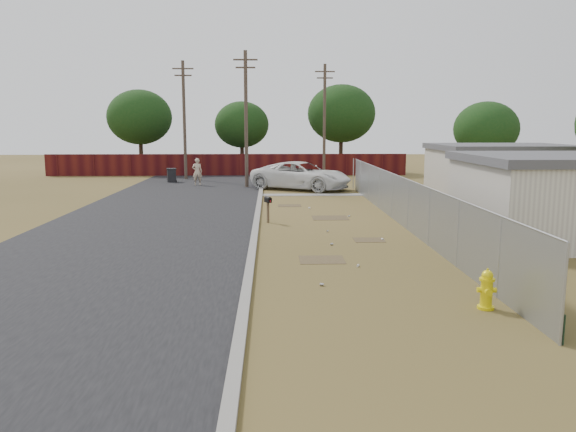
{
  "coord_description": "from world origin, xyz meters",
  "views": [
    {
      "loc": [
        -2.38,
        -21.96,
        4.13
      ],
      "look_at": [
        -1.8,
        -3.2,
        1.1
      ],
      "focal_mm": 35.0,
      "sensor_mm": 36.0,
      "label": 1
    }
  ],
  "objects_px": {
    "mailbox": "(268,202)",
    "pickup_truck": "(301,176)",
    "pedestrian": "(197,172)",
    "fire_hydrant": "(487,290)",
    "trash_bin": "(172,175)"
  },
  "relations": [
    {
      "from": "pedestrian",
      "to": "fire_hydrant",
      "type": "bearing_deg",
      "value": 103.06
    },
    {
      "from": "pedestrian",
      "to": "trash_bin",
      "type": "height_order",
      "value": "pedestrian"
    },
    {
      "from": "pedestrian",
      "to": "mailbox",
      "type": "bearing_deg",
      "value": 100.72
    },
    {
      "from": "fire_hydrant",
      "to": "pickup_truck",
      "type": "bearing_deg",
      "value": 96.75
    },
    {
      "from": "mailbox",
      "to": "trash_bin",
      "type": "xyz_separation_m",
      "value": [
        -7.19,
        17.72,
        -0.37
      ]
    },
    {
      "from": "fire_hydrant",
      "to": "pedestrian",
      "type": "bearing_deg",
      "value": 110.25
    },
    {
      "from": "pedestrian",
      "to": "pickup_truck",
      "type": "bearing_deg",
      "value": 151.56
    },
    {
      "from": "fire_hydrant",
      "to": "mailbox",
      "type": "xyz_separation_m",
      "value": [
        -5.01,
        11.66,
        0.46
      ]
    },
    {
      "from": "fire_hydrant",
      "to": "mailbox",
      "type": "distance_m",
      "value": 12.7
    },
    {
      "from": "pickup_truck",
      "to": "trash_bin",
      "type": "bearing_deg",
      "value": 91.29
    },
    {
      "from": "fire_hydrant",
      "to": "trash_bin",
      "type": "xyz_separation_m",
      "value": [
        -12.19,
        29.38,
        0.08
      ]
    },
    {
      "from": "mailbox",
      "to": "pickup_truck",
      "type": "bearing_deg",
      "value": 80.47
    },
    {
      "from": "fire_hydrant",
      "to": "pedestrian",
      "type": "distance_m",
      "value": 28.9
    },
    {
      "from": "pickup_truck",
      "to": "trash_bin",
      "type": "xyz_separation_m",
      "value": [
        -9.32,
        5.04,
        -0.38
      ]
    },
    {
      "from": "pedestrian",
      "to": "trash_bin",
      "type": "xyz_separation_m",
      "value": [
        -2.19,
        2.27,
        -0.42
      ]
    }
  ]
}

